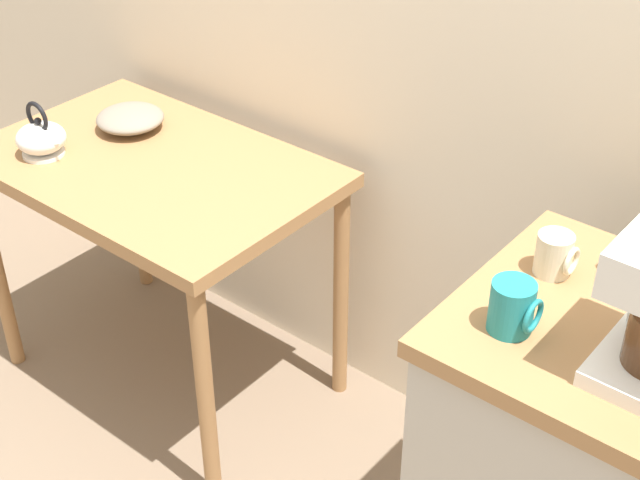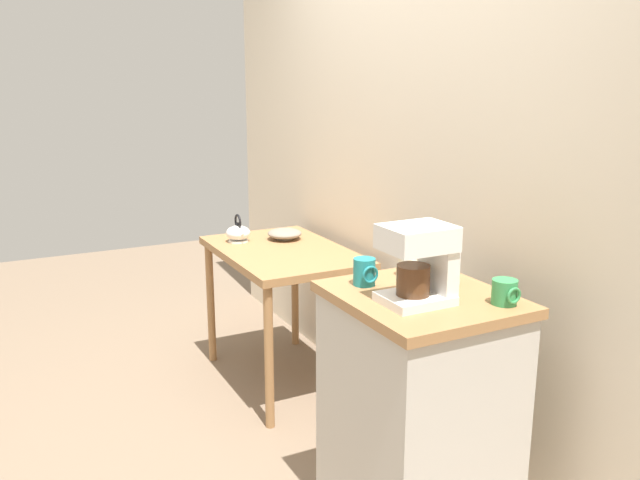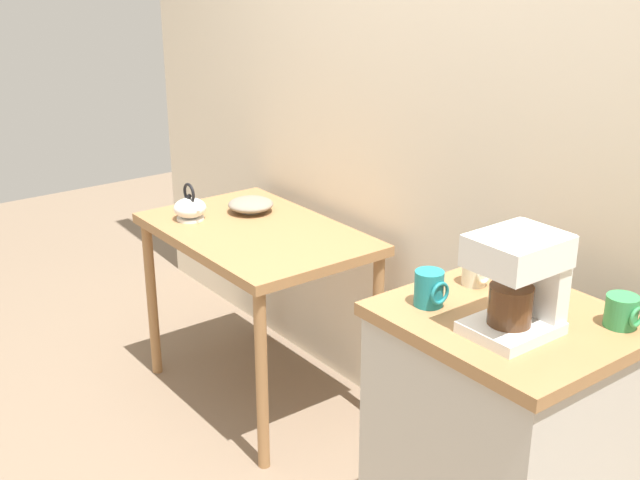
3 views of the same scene
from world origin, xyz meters
TOP-DOWN VIEW (x-y plane):
  - wooden_table at (-0.64, 0.06)m, footprint 0.95×0.62m
  - bowl_stoneware at (-0.83, 0.16)m, footprint 0.19×0.19m
  - teakettle at (-0.90, -0.09)m, footprint 0.16×0.13m
  - mug_small_cream at (0.51, 0.06)m, footprint 0.08×0.07m
  - mug_dark_teal at (0.53, -0.14)m, footprint 0.09×0.08m

SIDE VIEW (x-z plane):
  - wooden_table at x=-0.64m, z-range 0.28..1.04m
  - bowl_stoneware at x=-0.83m, z-range 0.75..0.81m
  - teakettle at x=-0.90m, z-range 0.72..0.88m
  - mug_small_cream at x=0.51m, z-range 0.91..1.00m
  - mug_dark_teal at x=0.53m, z-range 0.91..1.01m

